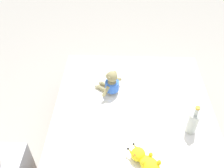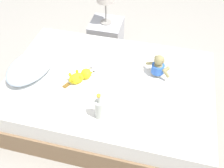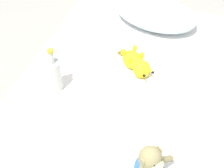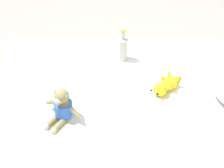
# 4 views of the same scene
# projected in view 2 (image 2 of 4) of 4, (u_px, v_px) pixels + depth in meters

# --- Properties ---
(ground_plane) EXTENTS (16.00, 16.00, 0.00)m
(ground_plane) POSITION_uv_depth(u_px,v_px,m) (109.00, 112.00, 2.78)
(ground_plane) COLOR #9E998E
(bed) EXTENTS (1.37, 2.03, 0.50)m
(bed) POSITION_uv_depth(u_px,v_px,m) (109.00, 97.00, 2.60)
(bed) COLOR #846647
(bed) RESTS_ON ground_plane
(pillow) EXTENTS (0.63, 0.48, 0.15)m
(pillow) POSITION_uv_depth(u_px,v_px,m) (31.00, 66.00, 2.44)
(pillow) COLOR silver
(pillow) RESTS_ON bed
(plush_monkey) EXTENTS (0.25, 0.26, 0.24)m
(plush_monkey) POSITION_uv_depth(u_px,v_px,m) (159.00, 67.00, 2.41)
(plush_monkey) COLOR #8E8456
(plush_monkey) RESTS_ON bed
(plush_yellow_creature) EXTENTS (0.27, 0.26, 0.10)m
(plush_yellow_creature) POSITION_uv_depth(u_px,v_px,m) (81.00, 76.00, 2.39)
(plush_yellow_creature) COLOR yellow
(plush_yellow_creature) RESTS_ON bed
(glass_bottle) EXTENTS (0.08, 0.08, 0.27)m
(glass_bottle) POSITION_uv_depth(u_px,v_px,m) (99.00, 109.00, 2.05)
(glass_bottle) COLOR #B7BCB2
(glass_bottle) RESTS_ON bed
(nightstand) EXTENTS (0.40, 0.40, 0.46)m
(nightstand) POSITION_uv_depth(u_px,v_px,m) (106.00, 38.00, 3.34)
(nightstand) COLOR #B2B2B7
(nightstand) RESTS_ON ground_plane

